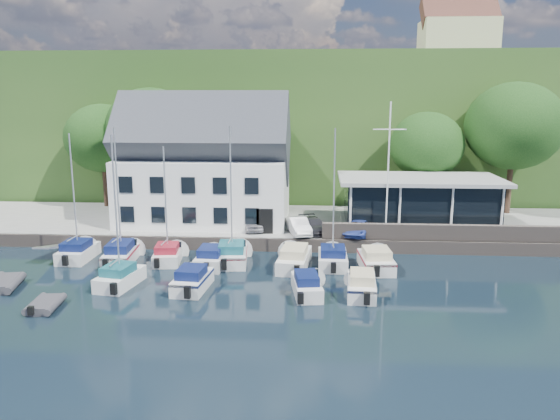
% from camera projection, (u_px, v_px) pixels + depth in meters
% --- Properties ---
extents(ground, '(180.00, 180.00, 0.00)m').
position_uv_depth(ground, '(271.00, 305.00, 30.96)').
color(ground, black).
rests_on(ground, ground).
extents(quay, '(60.00, 13.00, 1.00)m').
position_uv_depth(quay, '(287.00, 225.00, 47.95)').
color(quay, '#9B9A95').
rests_on(quay, ground).
extents(quay_face, '(60.00, 0.30, 1.00)m').
position_uv_depth(quay_face, '(283.00, 245.00, 41.60)').
color(quay_face, '#62564E').
rests_on(quay_face, ground).
extents(hillside, '(160.00, 75.00, 16.00)m').
position_uv_depth(hillside, '(302.00, 118.00, 89.86)').
color(hillside, '#24491B').
rests_on(hillside, ground).
extents(field_patch, '(50.00, 30.00, 0.30)m').
position_uv_depth(field_patch, '(349.00, 70.00, 95.48)').
color(field_patch, brown).
rests_on(field_patch, hillside).
extents(farmhouse, '(10.40, 7.00, 8.20)m').
position_uv_depth(farmhouse, '(458.00, 34.00, 76.18)').
color(farmhouse, beige).
rests_on(farmhouse, hillside).
extents(harbor_building, '(14.40, 8.20, 8.70)m').
position_uv_depth(harbor_building, '(205.00, 171.00, 46.43)').
color(harbor_building, white).
rests_on(harbor_building, quay).
extents(club_pavilion, '(13.20, 7.20, 4.10)m').
position_uv_depth(club_pavilion, '(418.00, 202.00, 45.24)').
color(club_pavilion, black).
rests_on(club_pavilion, quay).
extents(seawall, '(18.00, 0.50, 1.20)m').
position_uv_depth(seawall, '(442.00, 232.00, 40.98)').
color(seawall, '#62564E').
rests_on(seawall, quay).
extents(gangway, '(1.20, 6.00, 1.40)m').
position_uv_depth(gangway, '(61.00, 255.00, 40.82)').
color(gangway, silver).
rests_on(gangway, ground).
extents(car_silver, '(2.40, 3.93, 1.25)m').
position_uv_depth(car_silver, '(252.00, 222.00, 44.24)').
color(car_silver, '#B6B5BA').
rests_on(car_silver, quay).
extents(car_white, '(2.35, 4.16, 1.30)m').
position_uv_depth(car_white, '(298.00, 226.00, 42.84)').
color(car_white, silver).
rests_on(car_white, quay).
extents(car_dgrey, '(2.85, 4.26, 1.15)m').
position_uv_depth(car_dgrey, '(314.00, 225.00, 43.37)').
color(car_dgrey, '#2F2E33').
rests_on(car_dgrey, quay).
extents(car_blue, '(2.44, 3.80, 1.21)m').
position_uv_depth(car_blue, '(358.00, 227.00, 42.54)').
color(car_blue, '#32489B').
rests_on(car_blue, quay).
extents(flagpole, '(2.46, 0.20, 10.27)m').
position_uv_depth(flagpole, '(388.00, 170.00, 41.19)').
color(flagpole, white).
rests_on(flagpole, quay).
extents(tree_0, '(7.27, 7.27, 9.94)m').
position_uv_depth(tree_0, '(104.00, 156.00, 52.88)').
color(tree_0, black).
rests_on(tree_0, quay).
extents(tree_1, '(8.37, 8.37, 11.44)m').
position_uv_depth(tree_1, '(152.00, 149.00, 51.42)').
color(tree_1, black).
rests_on(tree_1, quay).
extents(tree_2, '(7.43, 7.43, 10.16)m').
position_uv_depth(tree_2, '(252.00, 155.00, 52.06)').
color(tree_2, black).
rests_on(tree_2, quay).
extents(tree_4, '(6.78, 6.78, 9.27)m').
position_uv_depth(tree_4, '(426.00, 162.00, 50.37)').
color(tree_4, black).
rests_on(tree_4, quay).
extents(tree_5, '(8.73, 8.73, 11.93)m').
position_uv_depth(tree_5, '(512.00, 149.00, 49.43)').
color(tree_5, black).
rests_on(tree_5, quay).
extents(boat_r1_0, '(2.17, 5.45, 8.85)m').
position_uv_depth(boat_r1_0, '(74.00, 200.00, 38.78)').
color(boat_r1_0, silver).
rests_on(boat_r1_0, ground).
extents(boat_r1_1, '(2.60, 6.50, 9.42)m').
position_uv_depth(boat_r1_1, '(118.00, 197.00, 38.05)').
color(boat_r1_1, silver).
rests_on(boat_r1_1, ground).
extents(boat_r1_2, '(2.58, 5.32, 8.29)m').
position_uv_depth(boat_r1_2, '(166.00, 205.00, 38.22)').
color(boat_r1_2, silver).
rests_on(boat_r1_2, ground).
extents(boat_r1_3, '(2.11, 5.51, 1.44)m').
position_uv_depth(boat_r1_3, '(211.00, 256.00, 37.98)').
color(boat_r1_3, silver).
rests_on(boat_r1_3, ground).
extents(boat_r1_4, '(2.77, 5.89, 9.47)m').
position_uv_depth(boat_r1_4, '(231.00, 198.00, 37.83)').
color(boat_r1_4, silver).
rests_on(boat_r1_4, ground).
extents(boat_r1_5, '(2.79, 7.09, 1.51)m').
position_uv_depth(boat_r1_5, '(294.00, 256.00, 37.83)').
color(boat_r1_5, silver).
rests_on(boat_r1_5, ground).
extents(boat_r1_6, '(2.17, 5.32, 8.92)m').
position_uv_depth(boat_r1_6, '(334.00, 204.00, 37.15)').
color(boat_r1_6, silver).
rests_on(boat_r1_6, ground).
extents(boat_r1_7, '(2.68, 5.78, 1.53)m').
position_uv_depth(boat_r1_7, '(376.00, 259.00, 37.26)').
color(boat_r1_7, silver).
rests_on(boat_r1_7, ground).
extents(boat_r2_1, '(2.82, 5.51, 8.76)m').
position_uv_depth(boat_r2_1, '(116.00, 218.00, 33.24)').
color(boat_r2_1, silver).
rests_on(boat_r2_1, ground).
extents(boat_r2_2, '(2.37, 5.38, 1.48)m').
position_uv_depth(boat_r2_2, '(192.00, 278.00, 33.37)').
color(boat_r2_2, silver).
rests_on(boat_r2_2, ground).
extents(boat_r2_3, '(2.45, 5.66, 1.35)m').
position_uv_depth(boat_r2_3, '(307.00, 283.00, 32.65)').
color(boat_r2_3, silver).
rests_on(boat_r2_3, ground).
extents(boat_r2_4, '(2.15, 5.64, 1.47)m').
position_uv_depth(boat_r2_4, '(362.00, 283.00, 32.53)').
color(boat_r2_4, silver).
rests_on(boat_r2_4, ground).
extents(dinghy_0, '(2.62, 3.61, 0.76)m').
position_uv_depth(dinghy_0, '(4.00, 282.00, 33.72)').
color(dinghy_0, '#37373C').
rests_on(dinghy_0, ground).
extents(dinghy_1, '(1.93, 2.92, 0.65)m').
position_uv_depth(dinghy_1, '(45.00, 303.00, 30.42)').
color(dinghy_1, '#37373C').
rests_on(dinghy_1, ground).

